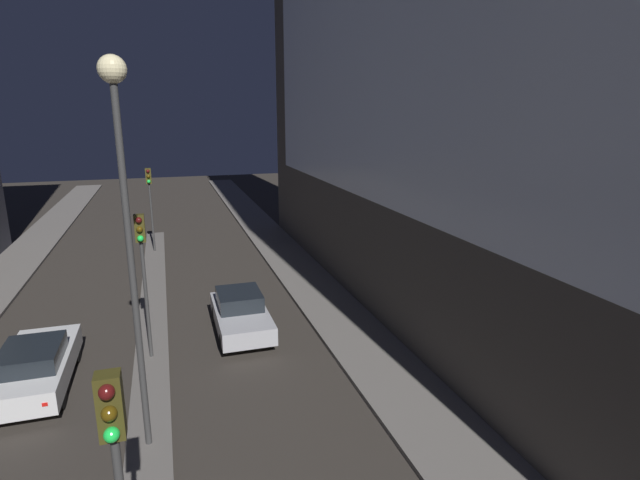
{
  "coord_description": "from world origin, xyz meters",
  "views": [
    {
      "loc": [
        0.87,
        -1.84,
        8.28
      ],
      "look_at": [
        7.51,
        19.37,
        2.55
      ],
      "focal_mm": 28.0,
      "sensor_mm": 36.0,
      "label": 1
    }
  ],
  "objects_px": {
    "traffic_light_mid": "(142,255)",
    "street_lamp": "(123,181)",
    "car_right_lane": "(241,313)",
    "car_left_lane": "(36,366)",
    "traffic_light_far": "(150,191)",
    "traffic_light_near": "(117,467)"
  },
  "relations": [
    {
      "from": "traffic_light_mid",
      "to": "traffic_light_far",
      "type": "height_order",
      "value": "same"
    },
    {
      "from": "traffic_light_mid",
      "to": "car_left_lane",
      "type": "xyz_separation_m",
      "value": [
        -3.29,
        -0.91,
        -2.97
      ]
    },
    {
      "from": "car_right_lane",
      "to": "traffic_light_mid",
      "type": "bearing_deg",
      "value": -157.91
    },
    {
      "from": "traffic_light_mid",
      "to": "traffic_light_far",
      "type": "bearing_deg",
      "value": 90.0
    },
    {
      "from": "traffic_light_far",
      "to": "traffic_light_near",
      "type": "bearing_deg",
      "value": -90.0
    },
    {
      "from": "traffic_light_near",
      "to": "traffic_light_mid",
      "type": "bearing_deg",
      "value": 90.0
    },
    {
      "from": "traffic_light_near",
      "to": "traffic_light_far",
      "type": "height_order",
      "value": "same"
    },
    {
      "from": "car_right_lane",
      "to": "car_left_lane",
      "type": "bearing_deg",
      "value": -161.2
    },
    {
      "from": "traffic_light_mid",
      "to": "street_lamp",
      "type": "xyz_separation_m",
      "value": [
        0.0,
        -4.83,
        3.05
      ]
    },
    {
      "from": "traffic_light_far",
      "to": "car_left_lane",
      "type": "height_order",
      "value": "traffic_light_far"
    },
    {
      "from": "traffic_light_near",
      "to": "traffic_light_mid",
      "type": "distance_m",
      "value": 10.47
    },
    {
      "from": "traffic_light_mid",
      "to": "car_left_lane",
      "type": "bearing_deg",
      "value": -164.63
    },
    {
      "from": "traffic_light_near",
      "to": "car_left_lane",
      "type": "bearing_deg",
      "value": 108.99
    },
    {
      "from": "car_right_lane",
      "to": "street_lamp",
      "type": "bearing_deg",
      "value": -118.1
    },
    {
      "from": "traffic_light_far",
      "to": "street_lamp",
      "type": "bearing_deg",
      "value": -90.0
    },
    {
      "from": "street_lamp",
      "to": "car_right_lane",
      "type": "distance_m",
      "value": 9.23
    },
    {
      "from": "traffic_light_far",
      "to": "car_left_lane",
      "type": "xyz_separation_m",
      "value": [
        -3.29,
        -14.95,
        -2.97
      ]
    },
    {
      "from": "traffic_light_far",
      "to": "car_right_lane",
      "type": "height_order",
      "value": "traffic_light_far"
    },
    {
      "from": "traffic_light_near",
      "to": "car_right_lane",
      "type": "xyz_separation_m",
      "value": [
        3.29,
        11.81,
        -2.97
      ]
    },
    {
      "from": "traffic_light_near",
      "to": "street_lamp",
      "type": "distance_m",
      "value": 6.41
    },
    {
      "from": "traffic_light_mid",
      "to": "street_lamp",
      "type": "height_order",
      "value": "street_lamp"
    },
    {
      "from": "traffic_light_far",
      "to": "street_lamp",
      "type": "height_order",
      "value": "street_lamp"
    }
  ]
}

